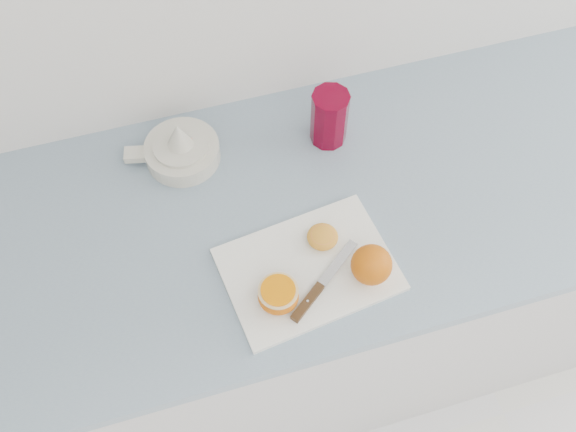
{
  "coord_description": "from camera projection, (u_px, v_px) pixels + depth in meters",
  "views": [
    {
      "loc": [
        -0.33,
        1.04,
        1.99
      ],
      "look_at": [
        -0.15,
        1.64,
        0.96
      ],
      "focal_mm": 40.0,
      "sensor_mm": 36.0,
      "label": 1
    }
  ],
  "objects": [
    {
      "name": "half_orange",
      "position": [
        278.0,
        295.0,
        1.15
      ],
      "size": [
        0.07,
        0.07,
        0.05
      ],
      "color": "#E05300",
      "rests_on": "cutting_board"
    },
    {
      "name": "squeezed_shell",
      "position": [
        323.0,
        237.0,
        1.23
      ],
      "size": [
        0.06,
        0.06,
        0.03
      ],
      "color": "orange",
      "rests_on": "cutting_board"
    },
    {
      "name": "red_tumbler",
      "position": [
        329.0,
        119.0,
        1.33
      ],
      "size": [
        0.08,
        0.08,
        0.13
      ],
      "color": "maroon",
      "rests_on": "counter"
    },
    {
      "name": "whole_orange",
      "position": [
        371.0,
        265.0,
        1.17
      ],
      "size": [
        0.08,
        0.08,
        0.08
      ],
      "color": "#E05300",
      "rests_on": "cutting_board"
    },
    {
      "name": "counter",
      "position": [
        317.0,
        289.0,
        1.68
      ],
      "size": [
        2.61,
        0.64,
        0.89
      ],
      "color": "silver",
      "rests_on": "ground"
    },
    {
      "name": "cutting_board",
      "position": [
        308.0,
        269.0,
        1.21
      ],
      "size": [
        0.34,
        0.26,
        0.01
      ],
      "primitive_type": "cube",
      "rotation": [
        0.0,
        0.0,
        0.12
      ],
      "color": "white",
      "rests_on": "counter"
    },
    {
      "name": "paring_knife",
      "position": [
        313.0,
        295.0,
        1.17
      ],
      "size": [
        0.17,
        0.13,
        0.01
      ],
      "color": "#4C331D",
      "rests_on": "cutting_board"
    },
    {
      "name": "citrus_juicer",
      "position": [
        181.0,
        149.0,
        1.33
      ],
      "size": [
        0.2,
        0.16,
        0.11
      ],
      "color": "white",
      "rests_on": "counter"
    }
  ]
}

